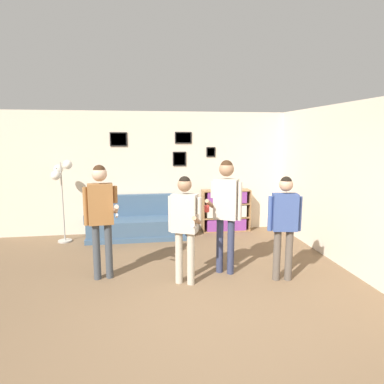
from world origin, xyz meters
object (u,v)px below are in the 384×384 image
(couch, at_px, (136,224))
(person_watcher_holding_cup, at_px, (226,204))
(floor_lamp, at_px, (61,179))
(person_player_foreground_left, at_px, (101,209))
(person_spectator_near_bookshelf, at_px, (285,218))
(person_player_foreground_center, at_px, (185,219))
(bookshelf, at_px, (226,211))
(drinking_cup, at_px, (219,188))

(couch, relative_size, person_watcher_holding_cup, 1.15)
(floor_lamp, distance_m, person_player_foreground_left, 2.26)
(couch, height_order, floor_lamp, floor_lamp)
(person_player_foreground_left, xyz_separation_m, person_spectator_near_bookshelf, (2.69, -0.46, -0.12))
(person_player_foreground_center, bearing_deg, person_spectator_near_bookshelf, -3.53)
(bookshelf, xyz_separation_m, person_watcher_holding_cup, (-0.62, -2.41, 0.65))
(person_spectator_near_bookshelf, xyz_separation_m, drinking_cup, (-0.33, 2.80, 0.05))
(person_spectator_near_bookshelf, bearing_deg, drinking_cup, 96.77)
(person_watcher_holding_cup, distance_m, drinking_cup, 2.45)
(drinking_cup, bearing_deg, bookshelf, -0.07)
(bookshelf, xyz_separation_m, person_spectator_near_bookshelf, (0.18, -2.80, 0.49))
(floor_lamp, height_order, person_watcher_holding_cup, person_watcher_holding_cup)
(bookshelf, distance_m, person_spectator_near_bookshelf, 2.84)
(person_watcher_holding_cup, xyz_separation_m, person_spectator_near_bookshelf, (0.80, -0.39, -0.16))
(person_player_foreground_left, xyz_separation_m, drinking_cup, (2.36, 2.34, -0.08))
(person_watcher_holding_cup, bearing_deg, drinking_cup, 79.07)
(bookshelf, xyz_separation_m, drinking_cup, (-0.16, 0.00, 0.53))
(floor_lamp, bearing_deg, person_watcher_holding_cup, -36.06)
(floor_lamp, distance_m, drinking_cup, 3.37)
(bookshelf, bearing_deg, couch, -174.48)
(couch, relative_size, person_player_foreground_center, 1.29)
(couch, relative_size, person_player_foreground_left, 1.18)
(floor_lamp, bearing_deg, person_player_foreground_center, -47.50)
(drinking_cup, bearing_deg, floor_lamp, -174.71)
(person_player_foreground_left, bearing_deg, floor_lamp, 115.91)
(couch, xyz_separation_m, person_player_foreground_center, (0.72, -2.51, 0.69))
(person_player_foreground_left, bearing_deg, bookshelf, 42.87)
(floor_lamp, relative_size, person_player_foreground_left, 0.97)
(person_player_foreground_center, height_order, person_watcher_holding_cup, person_watcher_holding_cup)
(bookshelf, relative_size, person_watcher_holding_cup, 0.61)
(couch, bearing_deg, person_spectator_near_bookshelf, -49.71)
(bookshelf, xyz_separation_m, floor_lamp, (-3.50, -0.31, 0.83))
(person_player_foreground_left, xyz_separation_m, person_player_foreground_center, (1.21, -0.37, -0.11))
(person_player_foreground_left, xyz_separation_m, person_watcher_holding_cup, (1.89, -0.07, 0.04))
(couch, distance_m, person_watcher_holding_cup, 2.75)
(couch, xyz_separation_m, person_player_foreground_left, (-0.49, -2.14, 0.79))
(bookshelf, height_order, person_watcher_holding_cup, person_watcher_holding_cup)
(bookshelf, relative_size, floor_lamp, 0.65)
(person_player_foreground_left, height_order, person_watcher_holding_cup, person_watcher_holding_cup)
(person_watcher_holding_cup, distance_m, person_spectator_near_bookshelf, 0.90)
(person_watcher_holding_cup, bearing_deg, bookshelf, 75.52)
(bookshelf, relative_size, person_player_foreground_center, 0.69)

